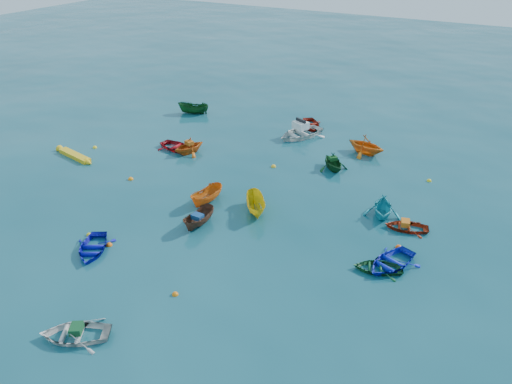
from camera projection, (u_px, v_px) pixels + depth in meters
The scene contains 33 objects.
ground at pixel (216, 233), 30.03m from camera, with size 160.00×160.00×0.00m, color #0A414D.
dinghy_blue_sw at pixel (93, 251), 28.37m from camera, with size 2.23×3.12×0.65m, color #0E10B6.
dinghy_white_near at pixel (76, 337), 22.54m from camera, with size 2.27×3.17×0.66m, color silver.
sampan_brown_mid at pixel (200, 225), 30.77m from camera, with size 1.03×2.74×1.06m, color #542F1E.
dinghy_blue_se at pixel (390, 266), 27.17m from camera, with size 2.37×3.31×0.69m, color #1125D4.
dinghy_orange_w at pixel (189, 153), 40.31m from camera, with size 2.30×2.67×1.40m, color #D75E14.
sampan_yellow_mid at pixel (256, 212), 32.17m from camera, with size 1.17×3.10×1.20m, color gold.
dinghy_green_e at pixel (377, 270), 26.83m from camera, with size 1.87×2.62×0.54m, color #135229.
dinghy_cyan_se at pixel (382, 215), 31.81m from camera, with size 2.40×2.79×1.47m, color #1C9FB0.
dinghy_red_nw at pixel (177, 149), 40.91m from camera, with size 2.32×3.25×0.67m, color #A40D15.
sampan_orange_n at pixel (207, 202), 33.24m from camera, with size 1.10×2.91×1.12m, color orange.
dinghy_green_n at pixel (333, 169), 37.69m from camera, with size 2.26×2.62×1.38m, color #0F431B.
dinghy_red_ne at pixel (406, 229), 30.39m from camera, with size 1.85×2.59×0.54m, color #9F270D.
dinghy_red_far at pixel (310, 127), 45.34m from camera, with size 2.29×3.20×0.66m, color #9E1A0D.
dinghy_orange_far at pixel (365, 153), 40.25m from camera, with size 2.71×3.14×1.65m, color orange.
sampan_green_far at pixel (194, 114), 48.49m from camera, with size 1.14×3.02×1.17m, color #0F4119.
kayak_yellow at pixel (75, 157), 39.54m from camera, with size 0.64×4.26×0.44m, color yellow, non-canonical shape.
motorboat_white at pixel (300, 137), 43.35m from camera, with size 3.12×4.37×1.51m, color white.
tarp_green_a at pixel (76, 329), 22.30m from camera, with size 0.68×0.51×0.33m, color #134E26.
tarp_blue_a at pixel (197, 217), 30.33m from camera, with size 0.67×0.51×0.32m, color navy.
tarp_orange_a at pixel (189, 143), 39.93m from camera, with size 0.66×0.50×0.32m, color #BF5913.
tarp_green_b at pixel (333, 158), 37.37m from camera, with size 0.60×0.46×0.29m, color #134D1A.
tarp_orange_b at pixel (405, 223), 30.21m from camera, with size 0.67×0.51×0.32m, color orange.
buoy_or_a at pixel (109, 245), 28.86m from camera, with size 0.36×0.36×0.36m, color orange.
buoy_ye_a at pixel (89, 235), 29.80m from camera, with size 0.32×0.32×0.32m, color yellow.
buoy_or_b at pixel (175, 295), 25.07m from camera, with size 0.33×0.33×0.33m, color orange.
buoy_ye_b at pixel (95, 148), 41.19m from camera, with size 0.36×0.36×0.36m, color yellow.
buoy_or_c at pixel (131, 179), 36.18m from camera, with size 0.39×0.39×0.39m, color orange.
buoy_ye_c at pixel (273, 167), 38.03m from camera, with size 0.38×0.38×0.38m, color yellow.
buoy_or_d at pixel (398, 248), 28.65m from camera, with size 0.37×0.37×0.37m, color #FF580D.
buoy_ye_d at pixel (183, 146), 41.53m from camera, with size 0.37×0.37×0.37m, color yellow.
buoy_or_e at pixel (316, 128), 45.20m from camera, with size 0.36×0.36×0.36m, color #DF5D0C.
buoy_ye_e at pixel (429, 181), 35.95m from camera, with size 0.33×0.33×0.33m, color yellow.
Camera 1 is at (14.17, -20.93, 16.57)m, focal length 35.00 mm.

